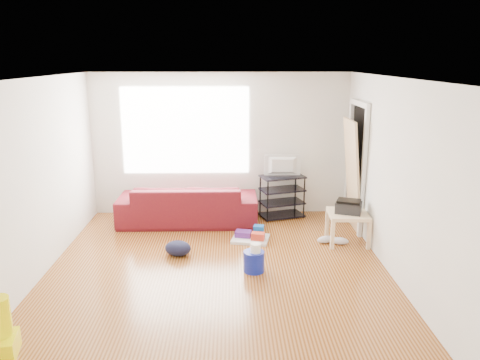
{
  "coord_description": "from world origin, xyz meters",
  "views": [
    {
      "loc": [
        0.18,
        -5.63,
        2.73
      ],
      "look_at": [
        0.31,
        0.6,
        1.1
      ],
      "focal_mm": 35.0,
      "sensor_mm": 36.0,
      "label": 1
    }
  ],
  "objects_px": {
    "sofa": "(189,222)",
    "bucket": "(254,271)",
    "tv_stand": "(282,196)",
    "cleaning_tray": "(251,236)",
    "backpack": "(178,255)",
    "side_table": "(348,217)"
  },
  "relations": [
    {
      "from": "bucket",
      "to": "side_table",
      "type": "bearing_deg",
      "value": 33.45
    },
    {
      "from": "tv_stand",
      "to": "side_table",
      "type": "distance_m",
      "value": 1.49
    },
    {
      "from": "backpack",
      "to": "side_table",
      "type": "bearing_deg",
      "value": 28.49
    },
    {
      "from": "backpack",
      "to": "cleaning_tray",
      "type": "bearing_deg",
      "value": 46.12
    },
    {
      "from": "bucket",
      "to": "cleaning_tray",
      "type": "bearing_deg",
      "value": 89.06
    },
    {
      "from": "side_table",
      "to": "cleaning_tray",
      "type": "xyz_separation_m",
      "value": [
        -1.45,
        0.12,
        -0.34
      ]
    },
    {
      "from": "tv_stand",
      "to": "bucket",
      "type": "xyz_separation_m",
      "value": [
        -0.6,
        -2.18,
        -0.38
      ]
    },
    {
      "from": "sofa",
      "to": "cleaning_tray",
      "type": "xyz_separation_m",
      "value": [
        1.04,
        -0.82,
        0.06
      ]
    },
    {
      "from": "tv_stand",
      "to": "backpack",
      "type": "distance_m",
      "value": 2.37
    },
    {
      "from": "sofa",
      "to": "tv_stand",
      "type": "height_order",
      "value": "tv_stand"
    },
    {
      "from": "side_table",
      "to": "backpack",
      "type": "relative_size",
      "value": 1.61
    },
    {
      "from": "cleaning_tray",
      "to": "backpack",
      "type": "height_order",
      "value": "cleaning_tray"
    },
    {
      "from": "side_table",
      "to": "bucket",
      "type": "distance_m",
      "value": 1.81
    },
    {
      "from": "sofa",
      "to": "bucket",
      "type": "height_order",
      "value": "sofa"
    },
    {
      "from": "tv_stand",
      "to": "cleaning_tray",
      "type": "height_order",
      "value": "tv_stand"
    },
    {
      "from": "sofa",
      "to": "bucket",
      "type": "relative_size",
      "value": 8.41
    },
    {
      "from": "sofa",
      "to": "bucket",
      "type": "bearing_deg",
      "value": 118.13
    },
    {
      "from": "sofa",
      "to": "tv_stand",
      "type": "xyz_separation_m",
      "value": [
        1.62,
        0.27,
        0.38
      ]
    },
    {
      "from": "sofa",
      "to": "tv_stand",
      "type": "distance_m",
      "value": 1.69
    },
    {
      "from": "bucket",
      "to": "backpack",
      "type": "relative_size",
      "value": 0.72
    },
    {
      "from": "tv_stand",
      "to": "side_table",
      "type": "xyz_separation_m",
      "value": [
        0.87,
        -1.21,
        0.02
      ]
    },
    {
      "from": "side_table",
      "to": "bucket",
      "type": "height_order",
      "value": "side_table"
    }
  ]
}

